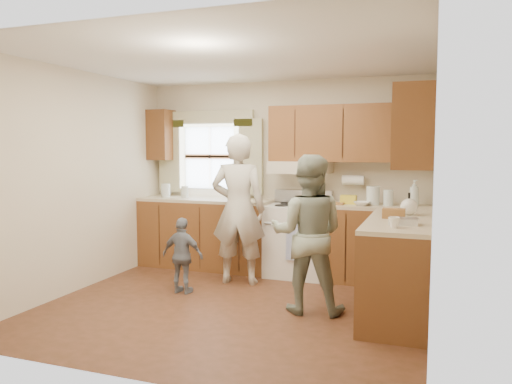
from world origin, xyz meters
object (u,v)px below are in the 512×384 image
at_px(woman_left, 238,209).
at_px(woman_right, 308,234).
at_px(stove, 298,239).
at_px(child, 183,256).

distance_m(woman_left, woman_right, 1.28).
distance_m(stove, woman_left, 0.93).
bearing_deg(woman_left, child, 46.41).
distance_m(woman_left, child, 0.88).
xyz_separation_m(woman_left, child, (-0.42, -0.61, -0.47)).
distance_m(stove, woman_right, 1.43).
relative_size(woman_left, child, 2.10).
relative_size(stove, woman_right, 0.69).
height_order(woman_left, woman_right, woman_left).
bearing_deg(woman_left, woman_right, 135.44).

